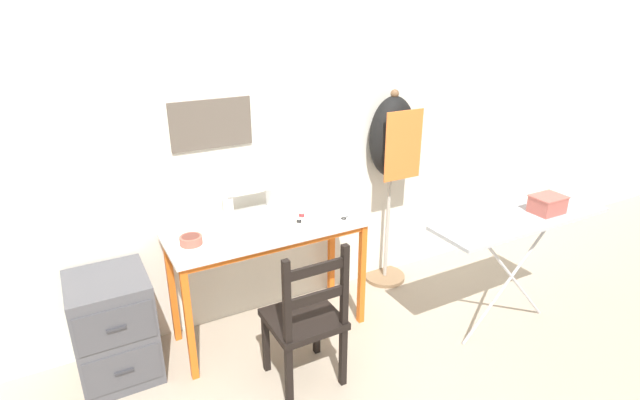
% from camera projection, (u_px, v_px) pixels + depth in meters
% --- Properties ---
extents(ground_plane, '(14.00, 14.00, 0.00)m').
position_uv_depth(ground_plane, '(287.00, 350.00, 3.18)').
color(ground_plane, tan).
extents(wall_back, '(10.00, 0.07, 2.55)m').
position_uv_depth(wall_back, '(245.00, 136.00, 3.16)').
color(wall_back, silver).
rests_on(wall_back, ground_plane).
extents(sewing_table, '(1.24, 0.49, 0.77)m').
position_uv_depth(sewing_table, '(269.00, 242.00, 3.12)').
color(sewing_table, silver).
rests_on(sewing_table, ground_plane).
extents(sewing_machine, '(0.40, 0.16, 0.32)m').
position_uv_depth(sewing_machine, '(259.00, 201.00, 3.12)').
color(sewing_machine, white).
rests_on(sewing_machine, sewing_table).
extents(fabric_bowl, '(0.13, 0.13, 0.05)m').
position_uv_depth(fabric_bowl, '(191.00, 240.00, 2.87)').
color(fabric_bowl, '#B25647').
rests_on(fabric_bowl, sewing_table).
extents(scissors, '(0.13, 0.07, 0.01)m').
position_uv_depth(scissors, '(347.00, 217.00, 3.23)').
color(scissors, silver).
rests_on(scissors, sewing_table).
extents(thread_spool_near_machine, '(0.04, 0.04, 0.03)m').
position_uv_depth(thread_spool_near_machine, '(299.00, 220.00, 3.15)').
color(thread_spool_near_machine, black).
rests_on(thread_spool_near_machine, sewing_table).
extents(thread_spool_mid_table, '(0.04, 0.04, 0.03)m').
position_uv_depth(thread_spool_mid_table, '(302.00, 215.00, 3.23)').
color(thread_spool_mid_table, red).
rests_on(thread_spool_mid_table, sewing_table).
extents(wooden_chair, '(0.40, 0.38, 0.91)m').
position_uv_depth(wooden_chair, '(306.00, 320.00, 2.79)').
color(wooden_chair, black).
rests_on(wooden_chair, ground_plane).
extents(filing_cabinet, '(0.43, 0.47, 0.65)m').
position_uv_depth(filing_cabinet, '(114.00, 328.00, 2.88)').
color(filing_cabinet, '#4C4C51').
rests_on(filing_cabinet, ground_plane).
extents(dress_form, '(0.36, 0.32, 1.50)m').
position_uv_depth(dress_form, '(392.00, 146.00, 3.59)').
color(dress_form, '#846647').
rests_on(dress_form, ground_plane).
extents(ironing_board, '(1.21, 0.35, 0.84)m').
position_uv_depth(ironing_board, '(520.00, 223.00, 3.11)').
color(ironing_board, '#ADB2B7').
rests_on(ironing_board, ground_plane).
extents(storage_box, '(0.20, 0.16, 0.11)m').
position_uv_depth(storage_box, '(547.00, 204.00, 3.14)').
color(storage_box, '#AD564C').
rests_on(storage_box, ironing_board).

